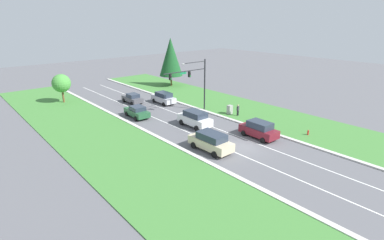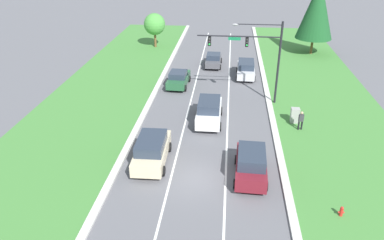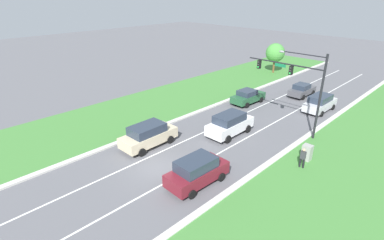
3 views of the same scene
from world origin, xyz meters
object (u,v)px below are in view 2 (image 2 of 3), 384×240
Objects in this scene: burgundy_suv at (251,164)px; conifer_near_right_tree at (317,9)px; silver_suv at (246,69)px; champagne_suv at (152,150)px; graphite_sedan at (213,60)px; white_suv at (209,111)px; oak_near_left_tree at (155,24)px; forest_sedan at (178,79)px; utility_cabinet at (295,116)px; traffic_signal_mast at (256,50)px; pedestrian at (301,120)px; fire_hydrant at (341,212)px.

conifer_near_right_tree is (9.14, 29.25, 4.90)m from burgundy_suv.
champagne_suv is at bearing -109.66° from silver_suv.
graphite_sedan is 0.88× the size of white_suv.
oak_near_left_tree reaches higher than silver_suv.
forest_sedan is 21.51m from conifer_near_right_tree.
utility_cabinet is at bearing -32.18° from forest_sedan.
burgundy_suv is (3.58, -22.88, 0.20)m from graphite_sedan.
white_suv is 24.54m from oak_near_left_tree.
silver_suv is at bearing 108.91° from utility_cabinet.
traffic_signal_mast is 12.14m from graphite_sedan.
pedestrian is 10.46m from fire_hydrant.
graphite_sedan is 2.54× the size of pedestrian.
graphite_sedan is 16.44m from utility_cabinet.
fire_hydrant is (8.54, -26.33, -0.46)m from graphite_sedan.
conifer_near_right_tree is at bearing 27.18° from graphite_sedan.
oak_near_left_tree is at bearing 99.20° from champagne_suv.
white_suv is (3.57, 6.67, 0.05)m from champagne_suv.
traffic_signal_mast reaches higher than champagne_suv.
utility_cabinet is (10.91, -7.55, -0.16)m from forest_sedan.
forest_sedan is 3.34× the size of utility_cabinet.
white_suv is at bearing -15.08° from pedestrian.
graphite_sedan is 6.13× the size of fire_hydrant.
traffic_signal_mast is 1.65× the size of burgundy_suv.
oak_near_left_tree is at bearing 125.10° from traffic_signal_mast.
fire_hydrant is at bearing -53.81° from white_suv.
silver_suv is at bearing -81.36° from pedestrian.
oak_near_left_tree reaches higher than fire_hydrant.
pedestrian is at bearing 93.76° from fire_hydrant.
forest_sedan is at bearing -114.70° from graphite_sedan.
conifer_near_right_tree reaches higher than pedestrian.
oak_near_left_tree is at bearing 139.06° from graphite_sedan.
burgundy_suv is 9.22m from utility_cabinet.
champagne_suv is at bearing -146.07° from utility_cabinet.
traffic_signal_mast is at bearing -22.63° from forest_sedan.
conifer_near_right_tree is (16.03, 13.41, 5.06)m from forest_sedan.
oak_near_left_tree is at bearing 176.76° from conifer_near_right_tree.
conifer_near_right_tree is (8.54, 16.93, 0.78)m from traffic_signal_mast.
pedestrian reaches higher than utility_cabinet.
white_suv reaches higher than silver_suv.
graphite_sedan is 3.16× the size of utility_cabinet.
silver_suv is (3.41, 11.71, -0.13)m from white_suv.
conifer_near_right_tree reaches higher than white_suv.
burgundy_suv is at bearing -63.98° from forest_sedan.
burgundy_suv is 32.86m from oak_near_left_tree.
white_suv is 1.04× the size of silver_suv.
conifer_near_right_tree is at bearing 42.41° from forest_sedan.
fire_hydrant is (4.97, -3.45, -0.66)m from burgundy_suv.
fire_hydrant is at bearing -22.04° from champagne_suv.
forest_sedan is (-6.90, 15.84, -0.17)m from burgundy_suv.
burgundy_suv reaches higher than pedestrian.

